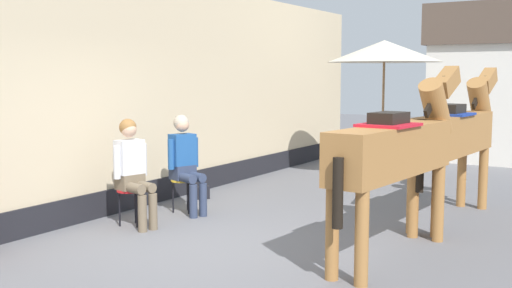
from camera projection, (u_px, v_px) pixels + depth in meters
name	position (u px, v px, depth m)	size (l,w,h in m)	color
ground_plane	(339.00, 202.00, 9.47)	(40.00, 40.00, 0.00)	slate
pub_facade_wall	(145.00, 102.00, 9.34)	(0.34, 14.00, 3.40)	#CCB793
distant_cottage	(511.00, 81.00, 13.93)	(3.40, 2.60, 3.50)	silver
seated_visitor_near	(132.00, 167.00, 7.87)	(0.61, 0.48, 1.39)	red
seated_visitor_far	(185.00, 159.00, 8.64)	(0.61, 0.49, 1.39)	gold
saddled_horse_near	(397.00, 149.00, 6.54)	(0.65, 3.00, 2.06)	#9E6B38
saddled_horse_far	(455.00, 134.00, 8.28)	(0.61, 3.00, 2.06)	#9E6B38
cafe_parasol	(384.00, 52.00, 11.35)	(2.10, 2.10, 2.58)	black
satchel_bag	(200.00, 193.00, 9.71)	(0.28, 0.12, 0.20)	black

